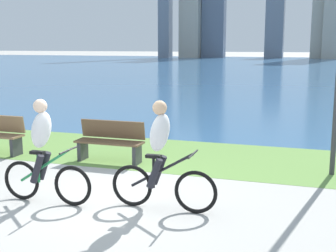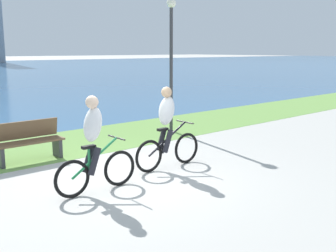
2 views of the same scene
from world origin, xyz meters
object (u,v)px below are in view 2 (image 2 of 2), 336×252
object	(u,v)px
cyclist_lead	(167,129)
cyclist_trailing	(94,145)
lamppost_tall	(171,46)
bench_near_path	(28,141)

from	to	relation	value
cyclist_lead	cyclist_trailing	size ratio (longest dim) A/B	1.01
cyclist_lead	lamppost_tall	xyz separation A→B (m)	(2.61, 2.85, 1.72)
lamppost_tall	bench_near_path	bearing A→B (deg)	-174.59
cyclist_trailing	bench_near_path	xyz separation A→B (m)	(-0.09, 2.69, -0.39)
bench_near_path	lamppost_tall	xyz separation A→B (m)	(4.60, 0.44, 2.11)
bench_near_path	lamppost_tall	bearing A→B (deg)	5.41
cyclist_lead	cyclist_trailing	distance (m)	1.92
cyclist_trailing	bench_near_path	distance (m)	2.72
cyclist_lead	cyclist_trailing	bearing A→B (deg)	-171.59
cyclist_trailing	bench_near_path	bearing A→B (deg)	92.00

